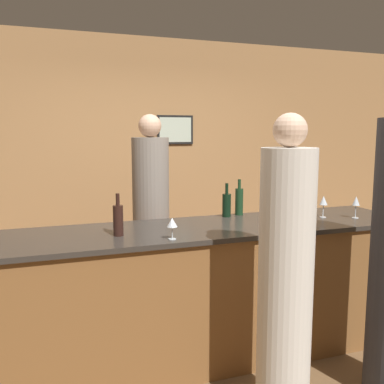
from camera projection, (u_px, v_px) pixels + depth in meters
name	position (u px, v px, depth m)	size (l,w,h in m)	color
ground_plane	(208.00, 354.00, 3.34)	(14.00, 14.00, 0.00)	brown
back_wall	(146.00, 160.00, 5.04)	(8.00, 0.08, 2.80)	#A37547
bar_counter	(209.00, 291.00, 3.27)	(3.28, 0.78, 1.02)	brown
bartender	(151.00, 226.00, 3.88)	(0.33, 0.33, 1.88)	gray
guest_0	(285.00, 281.00, 2.50)	(0.32, 0.32, 1.83)	silver
wine_bottle_0	(118.00, 219.00, 2.89)	(0.07, 0.07, 0.29)	black
wine_bottle_1	(227.00, 204.00, 3.55)	(0.07, 0.07, 0.28)	black
wine_bottle_2	(239.00, 201.00, 3.63)	(0.07, 0.07, 0.30)	#19381E
wine_glass_0	(324.00, 201.00, 3.51)	(0.07, 0.07, 0.18)	silver
wine_glass_1	(356.00, 202.00, 3.49)	(0.06, 0.06, 0.18)	silver
wine_glass_2	(172.00, 223.00, 2.79)	(0.07, 0.07, 0.14)	silver
wine_glass_3	(307.00, 208.00, 3.33)	(0.07, 0.07, 0.15)	silver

